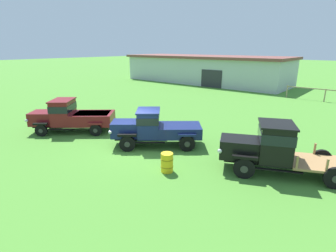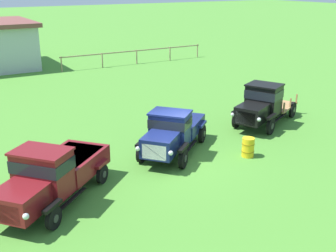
{
  "view_description": "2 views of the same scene",
  "coord_description": "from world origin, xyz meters",
  "px_view_note": "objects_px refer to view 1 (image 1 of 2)",
  "views": [
    {
      "loc": [
        10.03,
        -9.34,
        5.42
      ],
      "look_at": [
        0.65,
        1.87,
        1.0
      ],
      "focal_mm": 28.0,
      "sensor_mm": 36.0,
      "label": 1
    },
    {
      "loc": [
        -8.97,
        -14.33,
        7.53
      ],
      "look_at": [
        0.65,
        1.87,
        1.0
      ],
      "focal_mm": 45.0,
      "sensor_mm": 36.0,
      "label": 2
    }
  ],
  "objects_px": {
    "farm_shed": "(204,69)",
    "vintage_truck_foreground_near": "(71,116)",
    "vintage_truck_second_in_line": "(154,127)",
    "oil_drum_beside_row": "(167,162)",
    "vintage_truck_midrow_center": "(270,146)"
  },
  "relations": [
    {
      "from": "farm_shed",
      "to": "oil_drum_beside_row",
      "type": "distance_m",
      "value": 31.96
    },
    {
      "from": "farm_shed",
      "to": "vintage_truck_second_in_line",
      "type": "height_order",
      "value": "farm_shed"
    },
    {
      "from": "farm_shed",
      "to": "vintage_truck_foreground_near",
      "type": "height_order",
      "value": "farm_shed"
    },
    {
      "from": "farm_shed",
      "to": "vintage_truck_midrow_center",
      "type": "bearing_deg",
      "value": -52.27
    },
    {
      "from": "farm_shed",
      "to": "oil_drum_beside_row",
      "type": "xyz_separation_m",
      "value": [
        15.75,
        -27.77,
        -1.64
      ]
    },
    {
      "from": "farm_shed",
      "to": "vintage_truck_foreground_near",
      "type": "xyz_separation_m",
      "value": [
        7.05,
        -27.28,
        -1.02
      ]
    },
    {
      "from": "farm_shed",
      "to": "oil_drum_beside_row",
      "type": "bearing_deg",
      "value": -60.45
    },
    {
      "from": "vintage_truck_second_in_line",
      "to": "oil_drum_beside_row",
      "type": "distance_m",
      "value": 3.48
    },
    {
      "from": "vintage_truck_second_in_line",
      "to": "farm_shed",
      "type": "bearing_deg",
      "value": 116.94
    },
    {
      "from": "vintage_truck_foreground_near",
      "to": "vintage_truck_second_in_line",
      "type": "relative_size",
      "value": 1.06
    },
    {
      "from": "vintage_truck_foreground_near",
      "to": "oil_drum_beside_row",
      "type": "distance_m",
      "value": 8.73
    },
    {
      "from": "vintage_truck_midrow_center",
      "to": "vintage_truck_foreground_near",
      "type": "bearing_deg",
      "value": -168.57
    },
    {
      "from": "farm_shed",
      "to": "vintage_truck_second_in_line",
      "type": "xyz_separation_m",
      "value": [
        13.04,
        -25.66,
        -1.02
      ]
    },
    {
      "from": "vintage_truck_second_in_line",
      "to": "oil_drum_beside_row",
      "type": "xyz_separation_m",
      "value": [
        2.7,
        -2.1,
        -0.62
      ]
    },
    {
      "from": "vintage_truck_second_in_line",
      "to": "vintage_truck_midrow_center",
      "type": "xyz_separation_m",
      "value": [
        6.17,
        0.84,
        0.15
      ]
    }
  ]
}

